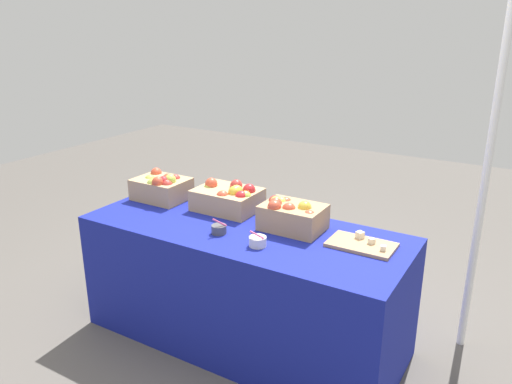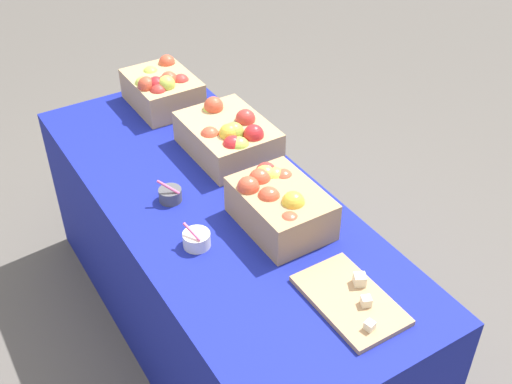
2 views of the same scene
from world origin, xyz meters
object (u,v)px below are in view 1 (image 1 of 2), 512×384
(apple_crate_left, at_px, (162,187))
(apple_crate_middle, at_px, (229,197))
(tent_pole, at_px, (485,184))
(cutting_board_front, at_px, (362,244))
(apple_crate_right, at_px, (291,214))
(sample_bowl_mid, at_px, (258,241))
(sample_bowl_near, at_px, (219,229))

(apple_crate_left, xyz_separation_m, apple_crate_middle, (0.49, 0.06, -0.00))
(tent_pole, bearing_deg, cutting_board_front, -133.35)
(apple_crate_right, distance_m, sample_bowl_mid, 0.31)
(apple_crate_right, distance_m, tent_pole, 1.07)
(apple_crate_middle, xyz_separation_m, cutting_board_front, (0.91, -0.09, -0.07))
(apple_crate_left, distance_m, cutting_board_front, 1.40)
(tent_pole, bearing_deg, apple_crate_middle, -162.98)
(sample_bowl_near, distance_m, sample_bowl_mid, 0.27)
(apple_crate_middle, height_order, cutting_board_front, apple_crate_middle)
(apple_crate_middle, distance_m, sample_bowl_near, 0.38)
(sample_bowl_near, distance_m, tent_pole, 1.48)
(cutting_board_front, height_order, sample_bowl_near, sample_bowl_near)
(apple_crate_left, bearing_deg, apple_crate_right, -0.80)
(apple_crate_middle, height_order, sample_bowl_near, apple_crate_middle)
(cutting_board_front, xyz_separation_m, sample_bowl_near, (-0.74, -0.25, 0.01))
(apple_crate_right, xyz_separation_m, cutting_board_front, (0.43, -0.02, -0.08))
(apple_crate_left, relative_size, tent_pole, 0.17)
(sample_bowl_mid, bearing_deg, tent_pole, 39.62)
(apple_crate_left, height_order, cutting_board_front, apple_crate_left)
(cutting_board_front, bearing_deg, sample_bowl_mid, -149.58)
(sample_bowl_near, xyz_separation_m, sample_bowl_mid, (0.27, -0.03, 0.00))
(apple_crate_middle, xyz_separation_m, apple_crate_right, (0.48, -0.08, 0.01))
(apple_crate_middle, distance_m, cutting_board_front, 0.91)
(apple_crate_left, xyz_separation_m, tent_pole, (1.89, 0.49, 0.20))
(apple_crate_right, height_order, cutting_board_front, apple_crate_right)
(apple_crate_right, relative_size, sample_bowl_near, 3.44)
(apple_crate_left, bearing_deg, sample_bowl_near, -23.09)
(sample_bowl_near, bearing_deg, apple_crate_left, 156.91)
(sample_bowl_mid, bearing_deg, apple_crate_right, 81.29)
(sample_bowl_near, bearing_deg, sample_bowl_mid, -6.92)
(tent_pole, bearing_deg, sample_bowl_mid, -140.38)
(apple_crate_middle, bearing_deg, cutting_board_front, -5.93)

